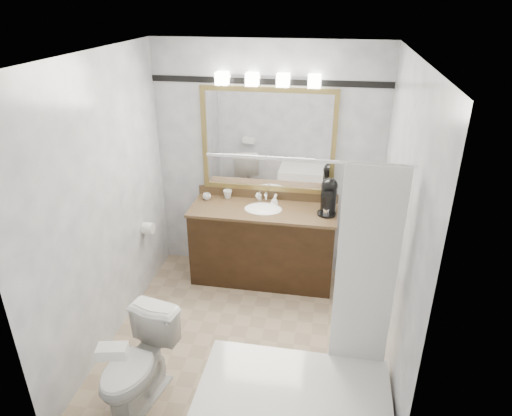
% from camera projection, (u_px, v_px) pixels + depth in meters
% --- Properties ---
extents(room, '(2.42, 2.62, 2.52)m').
position_uv_depth(room, '(243.00, 217.00, 3.67)').
color(room, tan).
rests_on(room, ground).
extents(vanity, '(1.53, 0.58, 0.97)m').
position_uv_depth(vanity, '(263.00, 243.00, 4.92)').
color(vanity, black).
rests_on(vanity, ground).
extents(mirror, '(1.40, 0.04, 1.10)m').
position_uv_depth(mirror, '(268.00, 141.00, 4.71)').
color(mirror, olive).
rests_on(mirror, room).
extents(vanity_light_bar, '(1.02, 0.14, 0.12)m').
position_uv_depth(vanity_light_bar, '(268.00, 79.00, 4.39)').
color(vanity_light_bar, silver).
rests_on(vanity_light_bar, room).
extents(accent_stripe, '(2.40, 0.01, 0.06)m').
position_uv_depth(accent_stripe, '(269.00, 81.00, 4.46)').
color(accent_stripe, black).
rests_on(accent_stripe, room).
extents(bathtub, '(1.30, 0.75, 1.96)m').
position_uv_depth(bathtub, '(297.00, 403.00, 3.20)').
color(bathtub, white).
rests_on(bathtub, ground).
extents(tp_roll, '(0.11, 0.12, 0.12)m').
position_uv_depth(tp_roll, '(148.00, 228.00, 4.68)').
color(tp_roll, white).
rests_on(tp_roll, room).
extents(toilet, '(0.54, 0.77, 0.72)m').
position_uv_depth(toilet, '(137.00, 365.00, 3.41)').
color(toilet, white).
rests_on(toilet, ground).
extents(tissue_box, '(0.21, 0.14, 0.08)m').
position_uv_depth(tissue_box, '(112.00, 351.00, 2.99)').
color(tissue_box, white).
rests_on(tissue_box, toilet).
extents(coffee_maker, '(0.19, 0.24, 0.37)m').
position_uv_depth(coffee_maker, '(329.00, 195.00, 4.59)').
color(coffee_maker, black).
rests_on(coffee_maker, vanity).
extents(cup_left, '(0.09, 0.09, 0.07)m').
position_uv_depth(cup_left, '(207.00, 197.00, 4.94)').
color(cup_left, white).
rests_on(cup_left, vanity).
extents(cup_right, '(0.10, 0.10, 0.09)m').
position_uv_depth(cup_right, '(228.00, 194.00, 4.98)').
color(cup_right, white).
rests_on(cup_right, vanity).
extents(soap_bottle_a, '(0.05, 0.05, 0.09)m').
position_uv_depth(soap_bottle_a, '(259.00, 196.00, 4.93)').
color(soap_bottle_a, white).
rests_on(soap_bottle_a, vanity).
extents(soap_bottle_b, '(0.07, 0.07, 0.08)m').
position_uv_depth(soap_bottle_b, '(274.00, 200.00, 4.84)').
color(soap_bottle_b, white).
rests_on(soap_bottle_b, vanity).
extents(soap_bar, '(0.08, 0.06, 0.02)m').
position_uv_depth(soap_bar, '(274.00, 204.00, 4.83)').
color(soap_bar, beige).
rests_on(soap_bar, vanity).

